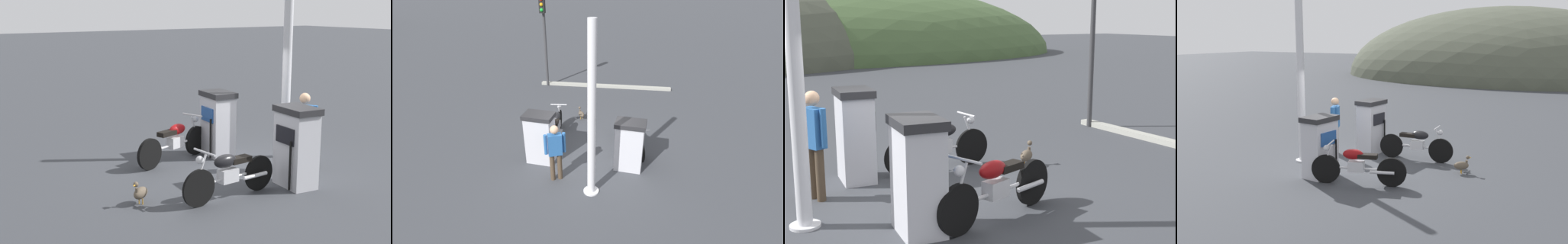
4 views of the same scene
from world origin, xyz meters
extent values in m
plane|color=#383A3F|center=(0.00, 0.00, 0.00)|extent=(120.00, 120.00, 0.00)
cube|color=silver|center=(-0.25, -1.29, 0.69)|extent=(0.60, 0.81, 1.37)
cube|color=#1E478C|center=(0.03, -1.32, 0.99)|extent=(0.09, 0.53, 0.32)
cube|color=#262628|center=(-0.25, -1.29, 1.43)|extent=(0.66, 0.89, 0.12)
cylinder|color=black|center=(0.09, -1.09, 0.48)|extent=(0.05, 0.05, 0.89)
cube|color=silver|center=(-0.25, 1.29, 0.71)|extent=(0.59, 0.82, 1.43)
cube|color=black|center=(0.02, 1.26, 1.03)|extent=(0.09, 0.54, 0.32)
cube|color=#262628|center=(-0.25, 1.29, 1.49)|extent=(0.65, 0.91, 0.12)
cylinder|color=black|center=(0.08, 1.49, 0.50)|extent=(0.05, 0.05, 0.93)
cylinder|color=black|center=(0.14, -1.62, 0.34)|extent=(0.66, 0.28, 0.67)
cylinder|color=black|center=(1.60, -1.14, 0.34)|extent=(0.66, 0.28, 0.67)
cube|color=silver|center=(0.82, -1.40, 0.44)|extent=(0.40, 0.30, 0.24)
cylinder|color=silver|center=(0.87, -1.38, 0.39)|extent=(1.11, 0.41, 0.05)
ellipsoid|color=maroon|center=(0.76, -1.42, 0.72)|extent=(0.52, 0.36, 0.24)
cube|color=black|center=(1.08, -1.31, 0.69)|extent=(0.48, 0.33, 0.10)
cylinder|color=silver|center=(0.18, -1.61, 0.64)|extent=(0.26, 0.12, 0.57)
cylinder|color=silver|center=(0.25, -1.58, 0.96)|extent=(0.21, 0.54, 0.04)
sphere|color=silver|center=(0.16, -1.62, 0.84)|extent=(0.18, 0.18, 0.14)
cylinder|color=silver|center=(1.45, -1.32, 0.36)|extent=(0.54, 0.24, 0.07)
cylinder|color=black|center=(1.91, 1.21, 0.33)|extent=(0.67, 0.11, 0.67)
cylinder|color=black|center=(0.50, 1.10, 0.33)|extent=(0.67, 0.11, 0.67)
cube|color=silver|center=(1.25, 1.16, 0.43)|extent=(0.37, 0.23, 0.24)
cylinder|color=silver|center=(1.20, 1.16, 0.38)|extent=(1.06, 0.13, 0.05)
ellipsoid|color=black|center=(1.32, 1.17, 0.71)|extent=(0.50, 0.26, 0.24)
cube|color=black|center=(0.98, 1.14, 0.68)|extent=(0.45, 0.23, 0.10)
cylinder|color=silver|center=(1.87, 1.21, 0.63)|extent=(0.26, 0.06, 0.57)
cylinder|color=silver|center=(1.79, 1.20, 0.95)|extent=(0.08, 0.56, 0.04)
sphere|color=silver|center=(1.89, 1.21, 0.83)|extent=(0.15, 0.15, 0.14)
cylinder|color=silver|center=(0.69, 1.24, 0.35)|extent=(0.55, 0.11, 0.07)
cylinder|color=#473828|center=(-1.10, 0.73, 0.40)|extent=(0.17, 0.17, 0.80)
cylinder|color=#473828|center=(-1.02, 0.54, 0.40)|extent=(0.17, 0.17, 0.80)
cube|color=#265999|center=(-1.06, 0.64, 1.10)|extent=(0.32, 0.41, 0.60)
cylinder|color=#265999|center=(-1.15, 0.86, 1.13)|extent=(0.12, 0.12, 0.57)
cylinder|color=#265999|center=(-0.97, 0.41, 1.13)|extent=(0.12, 0.12, 0.57)
sphere|color=tan|center=(-1.06, 0.64, 1.54)|extent=(0.29, 0.29, 0.22)
ellipsoid|color=brown|center=(2.69, 0.56, 0.21)|extent=(0.41, 0.36, 0.21)
cylinder|color=brown|center=(2.80, 0.63, 0.27)|extent=(0.08, 0.08, 0.14)
sphere|color=brown|center=(2.82, 0.65, 0.41)|extent=(0.13, 0.13, 0.09)
cone|color=orange|center=(2.87, 0.68, 0.41)|extent=(0.07, 0.07, 0.04)
cone|color=brown|center=(2.55, 0.47, 0.24)|extent=(0.10, 0.10, 0.07)
cylinder|color=orange|center=(2.67, 0.59, 0.05)|extent=(0.02, 0.02, 0.10)
cylinder|color=orange|center=(2.71, 0.53, 0.05)|extent=(0.02, 0.02, 0.10)
cylinder|color=#38383A|center=(6.15, 2.80, 2.06)|extent=(0.12, 0.12, 4.12)
cube|color=black|center=(6.01, 2.80, 3.76)|extent=(0.21, 0.25, 0.72)
sphere|color=orange|center=(5.91, 2.81, 3.76)|extent=(0.16, 0.16, 0.15)
sphere|color=green|center=(5.91, 2.81, 3.54)|extent=(0.16, 0.16, 0.15)
cylinder|color=silver|center=(-1.46, -0.37, 2.17)|extent=(0.20, 0.20, 4.34)
cylinder|color=silver|center=(-1.46, -0.37, 0.02)|extent=(0.40, 0.40, 0.04)
cube|color=#9E9E93|center=(6.28, 0.00, 0.06)|extent=(0.24, 6.23, 0.12)
camera|label=1|loc=(6.70, 8.53, 3.40)|focal=49.51mm
camera|label=2|loc=(-7.69, -1.19, 5.24)|focal=28.17mm
camera|label=3|loc=(-2.81, -7.26, 2.70)|focal=49.55mm
camera|label=4|loc=(5.88, -9.95, 3.40)|focal=41.54mm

